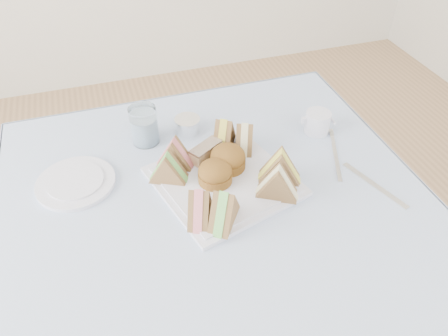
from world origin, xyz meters
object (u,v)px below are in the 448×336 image
object	(u,v)px
table	(220,294)
serving_plate	(224,181)
creamer_jug	(317,122)
water_glass	(144,125)

from	to	relation	value
table	serving_plate	size ratio (longest dim) A/B	2.90
serving_plate	creamer_jug	world-z (taller)	creamer_jug
serving_plate	water_glass	xyz separation A→B (m)	(-0.15, 0.23, 0.05)
table	serving_plate	bearing A→B (deg)	63.83
serving_plate	water_glass	world-z (taller)	water_glass
serving_plate	creamer_jug	bearing A→B (deg)	6.10
creamer_jug	water_glass	bearing A→B (deg)	173.51
creamer_jug	table	bearing A→B (deg)	-145.21
table	creamer_jug	xyz separation A→B (m)	(0.35, 0.20, 0.41)
table	water_glass	bearing A→B (deg)	111.95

